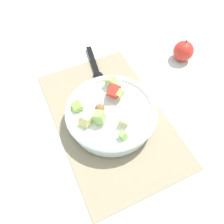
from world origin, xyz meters
name	(u,v)px	position (x,y,z in m)	size (l,w,h in m)	color
ground_plane	(110,118)	(0.00, 0.00, 0.00)	(2.40, 2.40, 0.00)	silver
placemat	(110,117)	(0.00, 0.00, 0.00)	(0.51, 0.32, 0.01)	gray
salad_bowl	(112,113)	(0.01, 0.00, 0.04)	(0.27, 0.27, 0.10)	white
serving_spoon	(96,70)	(-0.19, 0.04, 0.01)	(0.19, 0.06, 0.01)	black
whole_apple	(183,51)	(-0.13, 0.35, 0.04)	(0.07, 0.07, 0.08)	red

